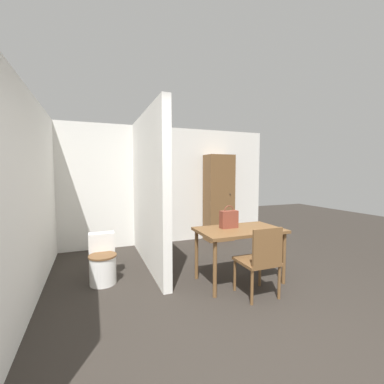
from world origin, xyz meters
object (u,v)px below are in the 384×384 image
(wooden_chair, at_px, (260,259))
(handbag, at_px, (229,219))
(toilet, at_px, (103,262))
(wooden_cabinet, at_px, (219,198))
(dining_table, at_px, (240,235))

(wooden_chair, height_order, handbag, handbag)
(toilet, bearing_deg, wooden_cabinet, 29.03)
(dining_table, xyz_separation_m, handbag, (-0.12, 0.10, 0.21))
(wooden_chair, height_order, toilet, wooden_chair)
(handbag, bearing_deg, wooden_cabinet, 66.42)
(wooden_chair, bearing_deg, dining_table, 89.02)
(wooden_chair, bearing_deg, wooden_cabinet, 74.00)
(toilet, bearing_deg, handbag, -18.97)
(dining_table, bearing_deg, wooden_chair, -91.45)
(wooden_cabinet, bearing_deg, dining_table, -109.81)
(wooden_chair, distance_m, wooden_cabinet, 2.75)
(dining_table, relative_size, wooden_cabinet, 0.61)
(wooden_cabinet, bearing_deg, handbag, -113.58)
(wooden_chair, xyz_separation_m, wooden_cabinet, (0.77, 2.60, 0.48))
(wooden_chair, xyz_separation_m, handbag, (-0.10, 0.60, 0.40))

